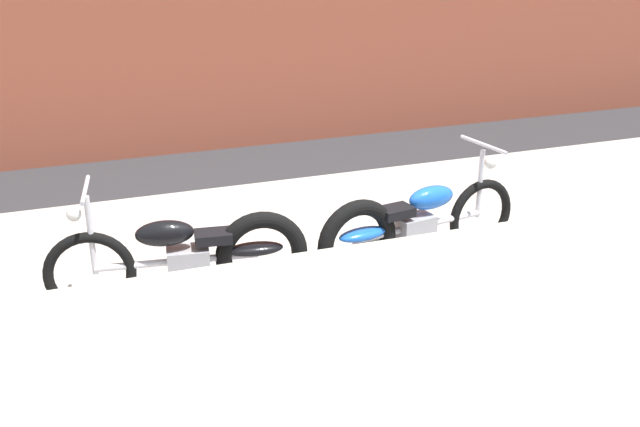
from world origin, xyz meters
TOP-DOWN VIEW (x-y plane):
  - ground_plane at (0.00, 0.00)m, footprint 80.00×80.00m
  - sidewalk_slab at (0.00, 1.75)m, footprint 36.00×3.50m
  - motorcycle_black at (-0.87, 0.92)m, footprint 2.00×0.63m
  - motorcycle_blue at (0.91, 0.91)m, footprint 2.00×0.60m

SIDE VIEW (x-z plane):
  - ground_plane at x=0.00m, z-range 0.00..0.00m
  - sidewalk_slab at x=0.00m, z-range 0.00..0.01m
  - motorcycle_black at x=-0.87m, z-range -0.12..0.91m
  - motorcycle_blue at x=0.91m, z-range -0.12..0.91m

